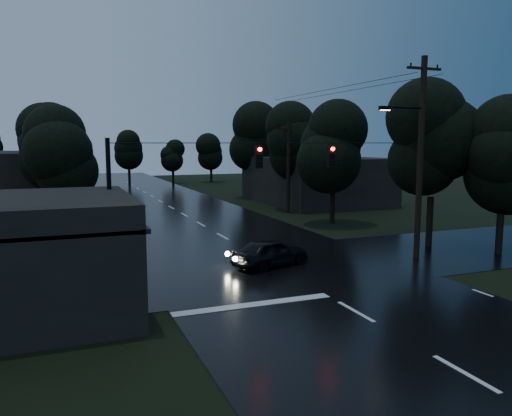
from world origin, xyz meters
TOP-DOWN VIEW (x-y plane):
  - ground at (0.00, 0.00)m, footprint 160.00×160.00m
  - main_road at (0.00, 30.00)m, footprint 12.00×120.00m
  - cross_street at (0.00, 12.00)m, footprint 60.00×9.00m
  - building_far_right at (14.00, 34.00)m, footprint 10.00×14.00m
  - building_far_left at (-14.00, 40.00)m, footprint 10.00×16.00m
  - utility_pole_main at (7.41, 11.00)m, footprint 3.50×0.30m
  - utility_pole_far at (8.30, 28.00)m, footprint 2.00×0.30m
  - anchor_pole_left at (-7.50, 11.00)m, footprint 0.18×0.18m
  - span_signals at (0.56, 10.99)m, footprint 15.00×0.37m
  - tree_corner_near at (10.00, 13.00)m, footprint 4.48×4.48m
  - tree_corner_far at (12.00, 10.00)m, footprint 3.92×3.92m
  - tree_left_a at (-9.00, 22.00)m, footprint 3.92×3.92m
  - tree_left_b at (-9.60, 30.00)m, footprint 4.20×4.20m
  - tree_left_c at (-10.20, 40.00)m, footprint 4.48×4.48m
  - tree_right_a at (9.00, 22.00)m, footprint 4.20×4.20m
  - tree_right_b at (9.60, 30.00)m, footprint 4.48×4.48m
  - tree_right_c at (10.20, 40.00)m, footprint 4.76×4.76m
  - car at (-0.17, 12.02)m, footprint 4.19×2.67m

SIDE VIEW (x-z plane):
  - ground at x=0.00m, z-range 0.00..0.00m
  - main_road at x=0.00m, z-range -0.01..0.01m
  - cross_street at x=0.00m, z-range -0.01..0.01m
  - car at x=-0.17m, z-range 0.00..1.33m
  - building_far_right at x=14.00m, z-range 0.00..4.40m
  - building_far_left at x=-14.00m, z-range 0.00..5.00m
  - anchor_pole_left at x=-7.50m, z-range 0.00..6.00m
  - utility_pole_far at x=8.30m, z-range 0.13..7.63m
  - tree_corner_far at x=12.00m, z-range 1.11..9.37m
  - tree_left_a at x=-9.00m, z-range 1.11..9.37m
  - span_signals at x=0.56m, z-range 4.69..5.80m
  - utility_pole_main at x=7.41m, z-range 0.26..10.26m
  - tree_left_b at x=-9.60m, z-range 1.19..10.04m
  - tree_right_a at x=9.00m, z-range 1.19..10.04m
  - tree_corner_near at x=10.00m, z-range 1.27..10.71m
  - tree_left_c at x=-10.20m, z-range 1.27..10.71m
  - tree_right_b at x=9.60m, z-range 1.27..10.71m
  - tree_right_c at x=10.20m, z-range 1.35..11.38m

